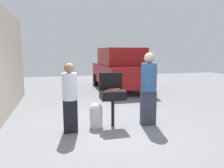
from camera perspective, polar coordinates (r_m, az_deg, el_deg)
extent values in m
plane|color=slate|center=(5.58, 0.46, -11.22)|extent=(24.00, 24.00, 0.00)
cylinder|color=black|center=(5.63, 0.20, -7.36)|extent=(0.08, 0.08, 0.69)
cube|color=black|center=(5.52, 0.21, -2.80)|extent=(0.60, 0.44, 0.22)
cube|color=black|center=(5.68, -0.34, 0.78)|extent=(0.60, 0.05, 0.42)
cylinder|color=#AD4228|center=(5.47, 2.35, -1.60)|extent=(0.13, 0.03, 0.03)
cylinder|color=#C6593D|center=(5.66, 1.38, -1.27)|extent=(0.13, 0.03, 0.03)
cylinder|color=#AD4228|center=(5.32, -1.31, -1.88)|extent=(0.13, 0.04, 0.03)
cylinder|color=#B74C33|center=(5.59, 0.77, -1.38)|extent=(0.13, 0.03, 0.03)
cylinder|color=#B74C33|center=(5.54, -0.04, -1.47)|extent=(0.13, 0.03, 0.03)
cylinder|color=#B74C33|center=(5.50, 1.22, -1.54)|extent=(0.13, 0.03, 0.03)
cylinder|color=#B74C33|center=(5.53, 0.84, -1.50)|extent=(0.13, 0.03, 0.03)
cylinder|color=#B74C33|center=(5.34, 0.48, -1.84)|extent=(0.13, 0.03, 0.03)
cylinder|color=#C6593D|center=(5.56, -0.58, -1.43)|extent=(0.13, 0.03, 0.03)
cylinder|color=#AD4228|center=(5.63, 0.07, -1.31)|extent=(0.13, 0.03, 0.03)
cylinder|color=silver|center=(5.62, -4.07, -8.65)|extent=(0.32, 0.32, 0.46)
sphere|color=silver|center=(5.56, -4.09, -6.38)|extent=(0.31, 0.31, 0.31)
cube|color=black|center=(5.30, -10.54, -8.06)|extent=(0.32, 0.18, 0.77)
cylinder|color=silver|center=(5.15, -10.75, -0.66)|extent=(0.34, 0.34, 0.61)
sphere|color=#936B4C|center=(5.10, -10.88, 3.99)|extent=(0.23, 0.23, 0.23)
cube|color=#333847|center=(5.82, 9.18, -5.97)|extent=(0.37, 0.20, 0.88)
cylinder|color=#2D598C|center=(5.68, 9.37, 1.77)|extent=(0.39, 0.39, 0.70)
sphere|color=tan|center=(5.65, 9.48, 6.59)|extent=(0.26, 0.26, 0.26)
cube|color=maroon|center=(10.99, 1.90, 2.62)|extent=(1.92, 4.41, 0.90)
cube|color=maroon|center=(10.74, 2.22, 7.03)|extent=(1.77, 2.61, 0.80)
cylinder|color=black|center=(9.91, 9.39, -0.74)|extent=(0.22, 0.64, 0.64)
cylinder|color=black|center=(9.34, -0.81, -1.19)|extent=(0.22, 0.64, 0.64)
cylinder|color=black|center=(12.76, 3.86, 1.38)|extent=(0.22, 0.64, 0.64)
cylinder|color=black|center=(12.33, -4.15, 1.13)|extent=(0.22, 0.64, 0.64)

